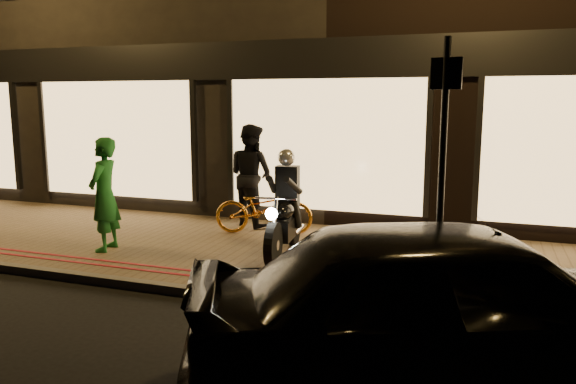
# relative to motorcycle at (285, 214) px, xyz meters

# --- Properties ---
(ground) EXTENTS (90.00, 90.00, 0.00)m
(ground) POSITION_rel_motorcycle_xyz_m (0.00, -1.86, -0.73)
(ground) COLOR black
(ground) RESTS_ON ground
(sidewalk) EXTENTS (50.00, 4.00, 0.12)m
(sidewalk) POSITION_rel_motorcycle_xyz_m (0.00, 0.14, -0.67)
(sidewalk) COLOR brown
(sidewalk) RESTS_ON ground
(kerb_stone) EXTENTS (50.00, 0.14, 0.12)m
(kerb_stone) POSITION_rel_motorcycle_xyz_m (0.00, -1.81, -0.67)
(kerb_stone) COLOR #59544C
(kerb_stone) RESTS_ON ground
(red_kerb_lines) EXTENTS (50.00, 0.26, 0.01)m
(red_kerb_lines) POSITION_rel_motorcycle_xyz_m (0.00, -1.31, -0.61)
(red_kerb_lines) COLOR maroon
(red_kerb_lines) RESTS_ON sidewalk
(building_row) EXTENTS (48.00, 10.11, 8.50)m
(building_row) POSITION_rel_motorcycle_xyz_m (0.00, 7.13, 3.51)
(building_row) COLOR black
(building_row) RESTS_ON ground
(motorcycle) EXTENTS (0.63, 1.94, 1.59)m
(motorcycle) POSITION_rel_motorcycle_xyz_m (0.00, 0.00, 0.00)
(motorcycle) COLOR black
(motorcycle) RESTS_ON sidewalk
(sign_post) EXTENTS (0.35, 0.10, 3.00)m
(sign_post) POSITION_rel_motorcycle_xyz_m (2.33, -1.18, 1.06)
(sign_post) COLOR black
(sign_post) RESTS_ON sidewalk
(bicycle_gold) EXTENTS (1.79, 0.99, 0.89)m
(bicycle_gold) POSITION_rel_motorcycle_xyz_m (-0.80, 1.13, -0.17)
(bicycle_gold) COLOR orange
(bicycle_gold) RESTS_ON sidewalk
(person_green) EXTENTS (0.53, 0.70, 1.75)m
(person_green) POSITION_rel_motorcycle_xyz_m (-2.69, -0.70, 0.26)
(person_green) COLOR #1D6D27
(person_green) RESTS_ON sidewalk
(person_dark) EXTENTS (1.12, 1.02, 1.87)m
(person_dark) POSITION_rel_motorcycle_xyz_m (-1.26, 1.65, 0.32)
(person_dark) COLOR black
(person_dark) RESTS_ON sidewalk
(parked_car) EXTENTS (4.85, 3.51, 1.53)m
(parked_car) POSITION_rel_motorcycle_xyz_m (2.71, -3.20, 0.03)
(parked_car) COLOR black
(parked_car) RESTS_ON ground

